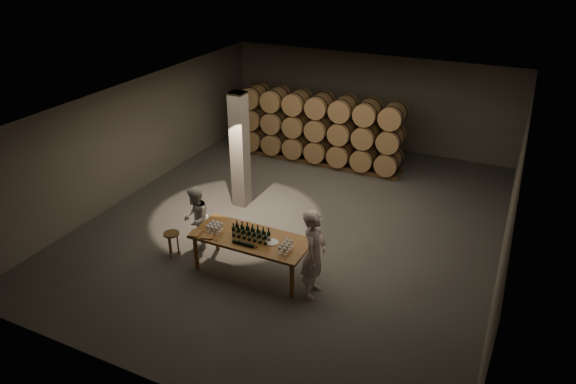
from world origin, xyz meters
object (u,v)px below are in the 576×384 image
at_px(tasting_table, 251,241).
at_px(stool, 172,237).
at_px(plate, 272,242).
at_px(bottle_cluster, 251,234).
at_px(notebook_near, 207,236).
at_px(person_woman, 196,219).
at_px(person_man, 314,254).

height_order(tasting_table, stool, tasting_table).
bearing_deg(plate, stool, -174.95).
xyz_separation_m(tasting_table, bottle_cluster, (0.03, -0.04, 0.22)).
xyz_separation_m(bottle_cluster, notebook_near, (-0.89, -0.36, -0.10)).
distance_m(plate, stool, 2.55).
relative_size(tasting_table, plate, 9.14).
height_order(tasting_table, notebook_near, notebook_near).
bearing_deg(bottle_cluster, plate, 4.52).
bearing_deg(stool, plate, 5.05).
bearing_deg(notebook_near, bottle_cluster, 4.64).
bearing_deg(bottle_cluster, person_woman, 168.20).
xyz_separation_m(plate, person_woman, (-2.16, 0.31, -0.11)).
bearing_deg(tasting_table, bottle_cluster, -54.56).
distance_m(notebook_near, stool, 1.22).
relative_size(person_man, person_woman, 1.25).
bearing_deg(stool, person_woman, 57.52).
bearing_deg(tasting_table, notebook_near, -155.04).
height_order(plate, person_man, person_man).
bearing_deg(bottle_cluster, stool, -174.82).
relative_size(tasting_table, notebook_near, 10.07).
bearing_deg(bottle_cluster, tasting_table, 125.44).
height_order(plate, person_woman, person_woman).
distance_m(tasting_table, stool, 2.03).
bearing_deg(plate, person_man, -7.88).
distance_m(bottle_cluster, person_man, 1.51).
relative_size(stool, person_man, 0.30).
height_order(tasting_table, person_man, person_man).
bearing_deg(stool, person_man, 1.29).
distance_m(bottle_cluster, person_woman, 1.73).
bearing_deg(plate, tasting_table, 179.99).
distance_m(stool, person_woman, 0.70).
height_order(bottle_cluster, plate, bottle_cluster).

